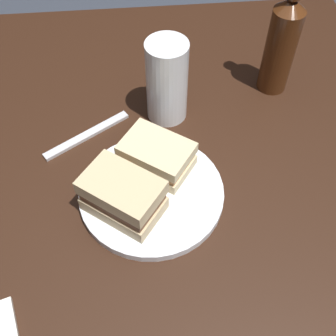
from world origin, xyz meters
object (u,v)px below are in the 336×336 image
at_px(pint_glass, 167,86).
at_px(fork, 87,135).
at_px(sandwich_half_left, 157,155).
at_px(sandwich_half_right, 123,196).
at_px(cider_bottle, 282,42).
at_px(plate, 152,193).

height_order(pint_glass, fork, pint_glass).
distance_m(sandwich_half_left, sandwich_half_right, 0.10).
height_order(sandwich_half_right, cider_bottle, cider_bottle).
height_order(plate, fork, plate).
bearing_deg(sandwich_half_left, fork, 53.62).
xyz_separation_m(sandwich_half_right, cider_bottle, (0.28, -0.32, 0.06)).
relative_size(sandwich_half_left, fork, 0.78).
bearing_deg(sandwich_half_left, sandwich_half_right, 144.19).
distance_m(sandwich_half_left, fork, 0.16).
distance_m(plate, sandwich_half_left, 0.06).
xyz_separation_m(pint_glass, cider_bottle, (0.06, -0.23, 0.04)).
relative_size(sandwich_half_right, cider_bottle, 0.52).
xyz_separation_m(pint_glass, fork, (-0.05, 0.16, -0.07)).
bearing_deg(pint_glass, cider_bottle, -75.20).
distance_m(plate, fork, 0.18).
xyz_separation_m(sandwich_half_left, sandwich_half_right, (-0.08, 0.06, 0.01)).
bearing_deg(sandwich_half_right, sandwich_half_left, -35.81).
xyz_separation_m(sandwich_half_right, pint_glass, (0.22, -0.09, 0.02)).
xyz_separation_m(plate, sandwich_half_right, (-0.03, 0.05, 0.04)).
xyz_separation_m(plate, sandwich_half_left, (0.05, -0.01, 0.03)).
distance_m(pint_glass, fork, 0.18).
relative_size(pint_glass, cider_bottle, 0.59).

